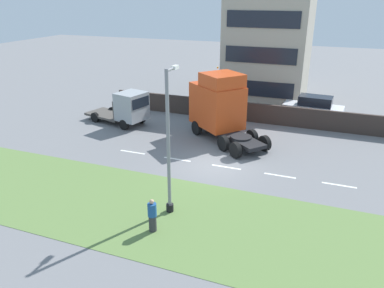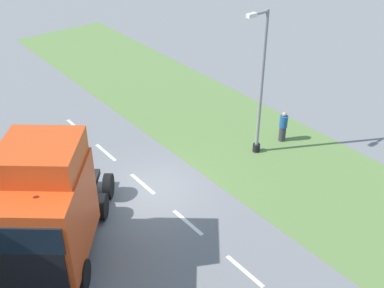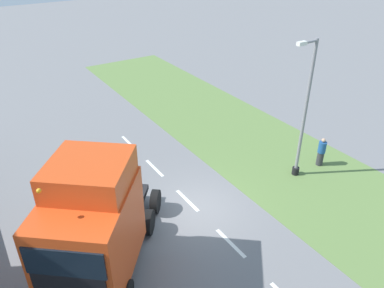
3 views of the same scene
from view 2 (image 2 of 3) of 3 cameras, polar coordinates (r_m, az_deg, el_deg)
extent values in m
plane|color=slate|center=(20.48, -4.81, -5.64)|extent=(120.00, 120.00, 0.00)
cube|color=#607F42|center=(23.65, 7.31, -0.15)|extent=(7.00, 44.00, 0.01)
cube|color=white|center=(25.81, -13.66, 2.04)|extent=(0.16, 1.80, 0.00)
cube|color=white|center=(23.29, -10.19, -0.98)|extent=(0.16, 1.80, 0.00)
cube|color=white|center=(20.96, -5.89, -4.71)|extent=(0.16, 1.80, 0.00)
cube|color=white|center=(18.88, -0.52, -9.27)|extent=(0.16, 1.80, 0.00)
cube|color=white|center=(17.15, 6.26, -14.73)|extent=(0.16, 1.80, 0.00)
cube|color=black|center=(18.44, -14.92, -9.05)|extent=(5.34, 6.06, 0.24)
cube|color=#DB4719|center=(16.34, -16.98, -8.17)|extent=(4.32, 4.47, 2.97)
cube|color=black|center=(15.49, -18.54, -14.43)|extent=(1.72, 1.43, 1.67)
cube|color=black|center=(14.61, -19.41, -10.83)|extent=(1.82, 1.51, 0.95)
cube|color=#DB4719|center=(15.66, -17.52, -1.41)|extent=(3.40, 3.39, 0.90)
cylinder|color=black|center=(19.45, -13.91, -5.78)|extent=(1.98, 1.98, 0.12)
cylinder|color=black|center=(16.61, -12.83, -14.89)|extent=(0.91, 1.01, 1.04)
cylinder|color=black|center=(17.31, -20.67, -14.17)|extent=(0.91, 1.01, 1.04)
cylinder|color=black|center=(19.12, -10.57, -7.29)|extent=(0.91, 1.01, 1.04)
cylinder|color=black|center=(19.73, -17.34, -6.98)|extent=(0.91, 1.01, 1.04)
cylinder|color=black|center=(20.16, -9.88, -4.91)|extent=(0.91, 1.01, 1.04)
cylinder|color=black|center=(20.73, -16.32, -4.69)|extent=(0.91, 1.01, 1.04)
cylinder|color=black|center=(23.10, 7.63, -0.45)|extent=(0.35, 0.35, 0.40)
cylinder|color=gray|center=(21.58, 8.23, 6.81)|extent=(0.16, 0.16, 6.84)
cylinder|color=gray|center=(20.12, 8.03, 15.10)|extent=(0.90, 0.11, 0.11)
cube|color=silver|center=(19.81, 7.08, 14.90)|extent=(0.44, 0.20, 0.16)
cylinder|color=#333338|center=(24.09, 10.64, 1.20)|extent=(0.34, 0.34, 0.76)
cylinder|color=#1E4C8C|center=(23.75, 10.80, 2.63)|extent=(0.39, 0.39, 0.60)
sphere|color=tan|center=(23.56, 10.90, 3.49)|extent=(0.21, 0.21, 0.21)
camera|label=1|loc=(34.78, 18.82, 25.83)|focal=35.00mm
camera|label=3|loc=(3.76, -10.58, 4.72)|focal=35.00mm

